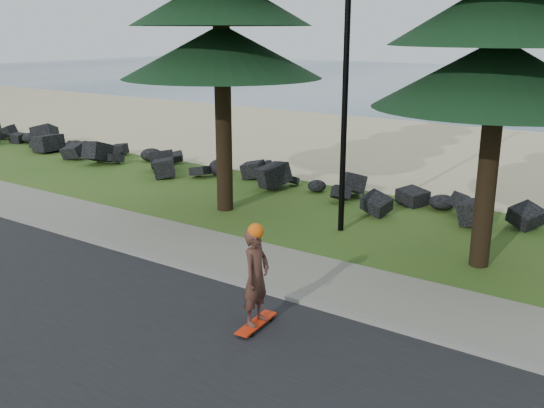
% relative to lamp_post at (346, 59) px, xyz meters
% --- Properties ---
extents(ground, '(160.00, 160.00, 0.00)m').
position_rel_lamp_post_xyz_m(ground, '(0.00, -3.20, -4.13)').
color(ground, '#345C1C').
rests_on(ground, ground).
extents(road, '(160.00, 7.00, 0.02)m').
position_rel_lamp_post_xyz_m(road, '(0.00, -7.70, -4.12)').
color(road, black).
rests_on(road, ground).
extents(kerb, '(160.00, 0.20, 0.10)m').
position_rel_lamp_post_xyz_m(kerb, '(0.00, -4.10, -4.08)').
color(kerb, gray).
rests_on(kerb, ground).
extents(sidewalk, '(160.00, 2.00, 0.08)m').
position_rel_lamp_post_xyz_m(sidewalk, '(0.00, -3.00, -4.09)').
color(sidewalk, gray).
rests_on(sidewalk, ground).
extents(beach_sand, '(160.00, 15.00, 0.01)m').
position_rel_lamp_post_xyz_m(beach_sand, '(0.00, 11.30, -4.13)').
color(beach_sand, '#C1B581').
rests_on(beach_sand, ground).
extents(seawall_boulders, '(60.00, 2.40, 1.10)m').
position_rel_lamp_post_xyz_m(seawall_boulders, '(0.00, 2.40, -4.13)').
color(seawall_boulders, black).
rests_on(seawall_boulders, ground).
extents(lamp_post, '(0.25, 0.14, 8.14)m').
position_rel_lamp_post_xyz_m(lamp_post, '(0.00, 0.00, 0.00)').
color(lamp_post, black).
rests_on(lamp_post, ground).
extents(skateboarder, '(0.44, 0.99, 1.81)m').
position_rel_lamp_post_xyz_m(skateboarder, '(1.31, -5.35, -3.22)').
color(skateboarder, red).
rests_on(skateboarder, ground).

